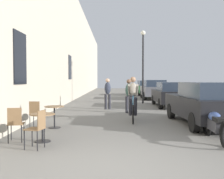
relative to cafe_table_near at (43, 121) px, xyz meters
name	(u,v)px	position (x,y,z in m)	size (l,w,h in m)	color
ground_plane	(123,170)	(1.96, -2.03, -0.52)	(88.00, 88.00, 0.00)	slate
building_facade_left	(67,41)	(-1.49, 11.97, 3.85)	(0.54, 68.00, 8.75)	#B7AD99
cafe_table_near	(43,121)	(0.00, 0.00, 0.00)	(0.64, 0.64, 0.72)	black
cafe_chair_near_toward_street	(38,127)	(0.07, -0.68, 0.00)	(0.46, 0.46, 0.89)	black
cafe_chair_near_toward_wall	(16,122)	(-0.66, -0.08, 0.00)	(0.43, 0.43, 0.89)	black
cafe_table_mid	(55,112)	(-0.12, 1.89, 0.00)	(0.64, 0.64, 0.72)	black
cafe_chair_mid_toward_street	(36,113)	(-0.72, 1.82, 0.00)	(0.41, 0.41, 0.89)	black
cyclist_on_bicycle	(133,100)	(2.59, 3.35, 0.29)	(0.52, 1.76, 1.74)	black
pedestrian_near	(129,94)	(2.59, 5.71, 0.39)	(0.38, 0.30, 1.62)	#26262D
pedestrian_mid	(108,92)	(1.54, 7.23, 0.42)	(0.36, 0.27, 1.67)	#26262D
street_lamp	(143,57)	(3.87, 10.74, 2.59)	(0.32, 0.32, 4.90)	black
parked_car_nearest	(205,103)	(5.03, 2.42, 0.26)	(1.85, 4.26, 1.51)	black
parked_car_second	(170,94)	(5.22, 8.51, 0.23)	(1.83, 4.14, 1.46)	black
parked_car_third	(154,89)	(5.23, 14.60, 0.30)	(1.96, 4.48, 1.58)	#595960
parked_car_fourth	(145,88)	(5.25, 20.03, 0.27)	(1.86, 4.32, 1.53)	#23512D
parked_motorcycle	(216,125)	(4.47, 0.08, -0.12)	(0.62, 2.15, 0.92)	black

